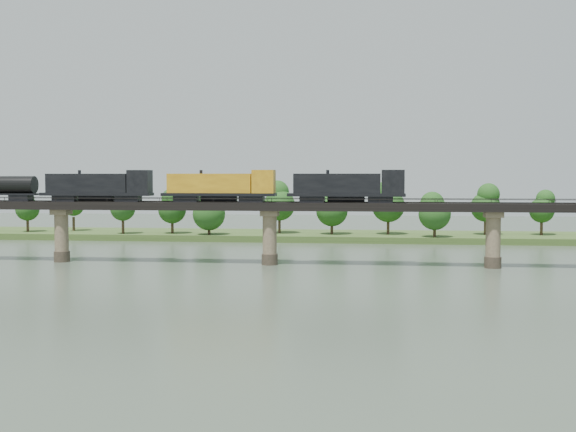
# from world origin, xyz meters

# --- Properties ---
(ground) EXTENTS (400.00, 400.00, 0.00)m
(ground) POSITION_xyz_m (0.00, 0.00, 0.00)
(ground) COLOR #394738
(ground) RESTS_ON ground
(far_bank) EXTENTS (300.00, 24.00, 1.60)m
(far_bank) POSITION_xyz_m (0.00, 85.00, 0.80)
(far_bank) COLOR #344E1F
(far_bank) RESTS_ON ground
(bridge) EXTENTS (236.00, 30.00, 11.50)m
(bridge) POSITION_xyz_m (0.00, 30.00, 5.46)
(bridge) COLOR #473A2D
(bridge) RESTS_ON ground
(bridge_superstructure) EXTENTS (220.00, 4.90, 0.75)m
(bridge_superstructure) POSITION_xyz_m (0.00, 30.00, 11.79)
(bridge_superstructure) COLOR black
(bridge_superstructure) RESTS_ON bridge
(far_treeline) EXTENTS (289.06, 17.54, 13.60)m
(far_treeline) POSITION_xyz_m (-8.21, 80.52, 8.83)
(far_treeline) COLOR #382619
(far_treeline) RESTS_ON far_bank
(freight_train) EXTENTS (85.95, 3.35, 5.92)m
(freight_train) POSITION_xyz_m (-17.08, 30.00, 14.33)
(freight_train) COLOR black
(freight_train) RESTS_ON bridge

